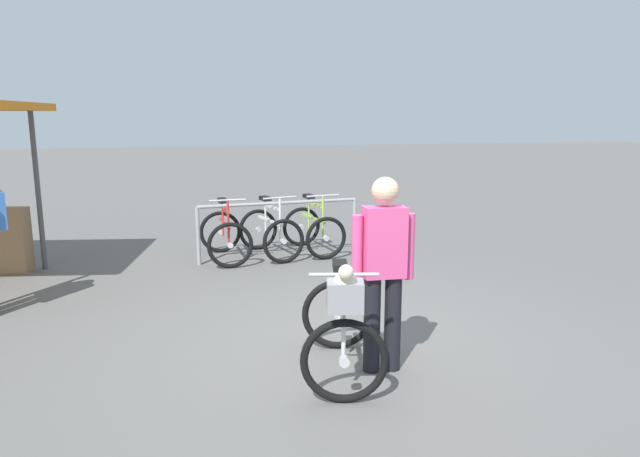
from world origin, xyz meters
name	(u,v)px	position (x,y,z in m)	size (l,w,h in m)	color
ground_plane	(353,344)	(0.00, 0.00, 0.00)	(80.00, 80.00, 0.00)	#605E5B
bike_rack_rail	(280,217)	(-0.01, 3.48, 0.64)	(2.50, 0.24, 0.88)	#99999E
racked_bike_red	(225,236)	(-0.82, 3.60, 0.37)	(0.71, 1.14, 0.98)	black
racked_bike_white	(270,233)	(-0.12, 3.65, 0.37)	(0.88, 1.23, 0.98)	black
racked_bike_lime	(313,230)	(0.57, 3.70, 0.37)	(0.80, 1.19, 0.98)	black
featured_bicycle	(342,323)	(-0.33, -0.68, 0.49)	(0.91, 1.25, 1.09)	black
person_with_featured_bike	(383,266)	(0.05, -0.60, 0.91)	(0.53, 0.23, 1.64)	black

